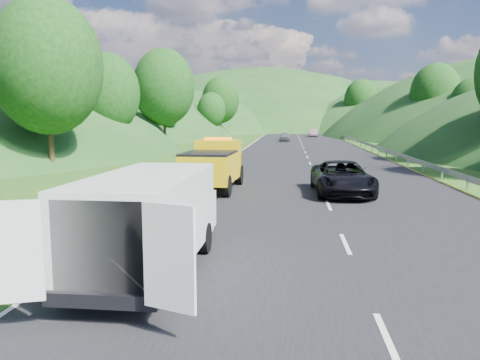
# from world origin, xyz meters

# --- Properties ---
(ground) EXTENTS (320.00, 320.00, 0.00)m
(ground) POSITION_xyz_m (0.00, 0.00, 0.00)
(ground) COLOR #38661E
(ground) RESTS_ON ground
(road_surface) EXTENTS (14.00, 200.00, 0.02)m
(road_surface) POSITION_xyz_m (3.00, 40.00, 0.01)
(road_surface) COLOR black
(road_surface) RESTS_ON ground
(guardrail) EXTENTS (0.06, 140.00, 1.52)m
(guardrail) POSITION_xyz_m (10.30, 52.50, 0.00)
(guardrail) COLOR gray
(guardrail) RESTS_ON ground
(tree_line_left) EXTENTS (14.00, 140.00, 14.00)m
(tree_line_left) POSITION_xyz_m (-19.00, 60.00, 0.00)
(tree_line_left) COLOR #265C1B
(tree_line_left) RESTS_ON ground
(tree_line_right) EXTENTS (14.00, 140.00, 14.00)m
(tree_line_right) POSITION_xyz_m (23.00, 60.00, 0.00)
(tree_line_right) COLOR #265C1B
(tree_line_right) RESTS_ON ground
(hills_backdrop) EXTENTS (201.00, 288.60, 44.00)m
(hills_backdrop) POSITION_xyz_m (6.50, 134.70, 0.00)
(hills_backdrop) COLOR #2D5B23
(hills_backdrop) RESTS_ON ground
(tow_truck) EXTENTS (2.50, 6.15, 2.61)m
(tow_truck) POSITION_xyz_m (-2.41, 7.77, 1.28)
(tow_truck) COLOR black
(tow_truck) RESTS_ON ground
(white_van) EXTENTS (3.65, 6.66, 2.36)m
(white_van) POSITION_xyz_m (-1.87, -4.96, 1.33)
(white_van) COLOR black
(white_van) RESTS_ON ground
(woman) EXTENTS (0.41, 0.55, 1.49)m
(woman) POSITION_xyz_m (-3.21, 0.44, 0.00)
(woman) COLOR white
(woman) RESTS_ON ground
(child) EXTENTS (0.51, 0.45, 0.89)m
(child) POSITION_xyz_m (-2.27, 0.14, 0.00)
(child) COLOR tan
(child) RESTS_ON ground
(worker) EXTENTS (1.21, 0.87, 1.69)m
(worker) POSITION_xyz_m (-1.98, -4.64, 0.00)
(worker) COLOR black
(worker) RESTS_ON ground
(suitcase) EXTENTS (0.41, 0.26, 0.62)m
(suitcase) POSITION_xyz_m (-4.66, 0.90, 0.31)
(suitcase) COLOR #4F4C3B
(suitcase) RESTS_ON ground
(spare_tire) EXTENTS (0.60, 0.60, 0.20)m
(spare_tire) POSITION_xyz_m (-1.72, -5.99, 0.00)
(spare_tire) COLOR black
(spare_tire) RESTS_ON ground
(passing_suv) EXTENTS (2.81, 5.73, 1.57)m
(passing_suv) POSITION_xyz_m (3.86, 7.03, 0.00)
(passing_suv) COLOR black
(passing_suv) RESTS_ON ground
(dist_car_a) EXTENTS (1.67, 4.16, 1.42)m
(dist_car_a) POSITION_xyz_m (0.59, 57.53, 0.00)
(dist_car_a) COLOR #58565C
(dist_car_a) RESTS_ON ground
(dist_car_b) EXTENTS (1.52, 4.36, 1.44)m
(dist_car_b) POSITION_xyz_m (5.73, 74.52, 0.00)
(dist_car_b) COLOR #7A5165
(dist_car_b) RESTS_ON ground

